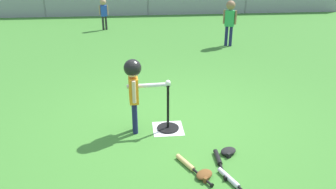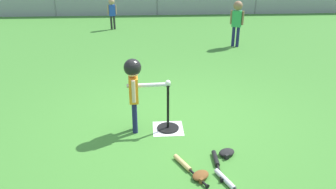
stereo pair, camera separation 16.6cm
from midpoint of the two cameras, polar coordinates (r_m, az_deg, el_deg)
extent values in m
plane|color=#3D7A2D|center=(5.05, 2.59, -4.99)|extent=(60.00, 60.00, 0.00)
cube|color=white|center=(4.90, 0.98, -5.87)|extent=(0.44, 0.44, 0.01)
cylinder|color=black|center=(4.89, 0.98, -5.78)|extent=(0.32, 0.32, 0.03)
cylinder|color=black|center=(4.73, 1.01, -2.13)|extent=(0.04, 0.04, 0.67)
cylinder|color=black|center=(4.60, 1.03, 1.51)|extent=(0.06, 0.06, 0.02)
sphere|color=white|center=(4.58, 1.04, 2.05)|extent=(0.07, 0.07, 0.07)
cylinder|color=#191E4C|center=(4.80, -4.78, -3.49)|extent=(0.07, 0.07, 0.47)
cylinder|color=#191E4C|center=(4.71, -4.73, -4.06)|extent=(0.07, 0.07, 0.47)
cube|color=orange|center=(4.58, -4.93, 0.84)|extent=(0.14, 0.21, 0.36)
cylinder|color=beige|center=(4.69, -5.00, 1.74)|extent=(0.05, 0.05, 0.31)
cylinder|color=beige|center=(4.45, -4.88, 0.51)|extent=(0.05, 0.05, 0.31)
sphere|color=beige|center=(4.47, -5.06, 4.33)|extent=(0.21, 0.21, 0.21)
sphere|color=black|center=(4.46, -5.07, 4.65)|extent=(0.24, 0.24, 0.24)
cylinder|color=silver|center=(4.57, -2.32, 1.62)|extent=(0.60, 0.09, 0.06)
cylinder|color=#262626|center=(11.27, -8.78, 12.13)|extent=(0.07, 0.07, 0.44)
cylinder|color=#262626|center=(11.26, -9.29, 12.09)|extent=(0.07, 0.07, 0.44)
cube|color=#2347B7|center=(11.20, -9.17, 14.08)|extent=(0.22, 0.15, 0.34)
cylinder|color=tan|center=(11.21, -8.53, 14.25)|extent=(0.05, 0.05, 0.29)
cylinder|color=tan|center=(11.18, -9.82, 14.15)|extent=(0.05, 0.05, 0.29)
sphere|color=tan|center=(11.15, -9.26, 15.49)|extent=(0.20, 0.20, 0.20)
cylinder|color=#191E4C|center=(9.24, 12.41, 9.65)|extent=(0.08, 0.08, 0.54)
cylinder|color=#191E4C|center=(9.26, 11.67, 9.74)|extent=(0.08, 0.08, 0.54)
cube|color=green|center=(9.15, 12.30, 12.60)|extent=(0.28, 0.23, 0.42)
cylinder|color=#8C6647|center=(9.12, 13.26, 12.67)|extent=(0.06, 0.06, 0.36)
cylinder|color=#8C6647|center=(9.17, 11.38, 12.89)|extent=(0.06, 0.06, 0.36)
sphere|color=#8C6647|center=(9.09, 12.49, 14.70)|extent=(0.24, 0.24, 0.24)
cylinder|color=silver|center=(3.94, 10.98, -14.13)|extent=(0.19, 0.35, 0.06)
cylinder|color=#DBB266|center=(4.13, 3.68, -11.66)|extent=(0.21, 0.33, 0.06)
cylinder|color=black|center=(3.92, 6.51, -14.09)|extent=(0.18, 0.32, 0.03)
cylinder|color=black|center=(3.81, 8.07, -15.39)|extent=(0.05, 0.04, 0.05)
cylinder|color=black|center=(4.26, 9.30, -10.79)|extent=(0.07, 0.29, 0.06)
cylinder|color=black|center=(4.03, 10.07, -13.08)|extent=(0.04, 0.29, 0.03)
cylinder|color=black|center=(3.92, 10.49, -14.31)|extent=(0.05, 0.02, 0.05)
ellipsoid|color=black|center=(4.39, 11.15, -9.76)|extent=(0.27, 0.25, 0.07)
cube|color=black|center=(4.30, 11.21, -10.47)|extent=(0.06, 0.06, 0.06)
ellipsoid|color=brown|center=(3.95, 6.85, -13.64)|extent=(0.27, 0.26, 0.07)
cube|color=brown|center=(3.87, 7.06, -14.52)|extent=(0.06, 0.06, 0.06)
cylinder|color=slate|center=(14.07, -18.62, 14.94)|extent=(0.06, 0.06, 1.15)
cylinder|color=slate|center=(13.64, -1.53, 15.87)|extent=(0.06, 0.06, 1.15)
cylinder|color=slate|center=(14.36, 15.26, 15.48)|extent=(0.06, 0.06, 1.15)
cube|color=gray|center=(13.64, -1.53, 15.87)|extent=(16.00, 0.01, 1.15)
camera|label=1|loc=(0.08, -88.98, 0.45)|focal=35.45mm
camera|label=2|loc=(0.08, 91.02, -0.45)|focal=35.45mm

